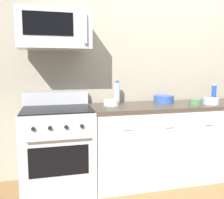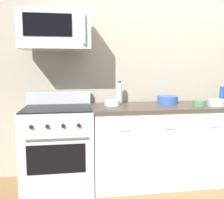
{
  "view_description": "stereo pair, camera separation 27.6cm",
  "coord_description": "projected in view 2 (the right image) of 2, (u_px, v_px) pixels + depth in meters",
  "views": [
    {
      "loc": [
        -1.49,
        -2.71,
        1.36
      ],
      "look_at": [
        -0.82,
        -0.05,
        1.01
      ],
      "focal_mm": 39.96,
      "sensor_mm": 36.0,
      "label": 1
    },
    {
      "loc": [
        -1.22,
        -2.76,
        1.36
      ],
      "look_at": [
        -0.82,
        -0.05,
        1.01
      ],
      "focal_mm": 39.96,
      "sensor_mm": 36.0,
      "label": 2
    }
  ],
  "objects": [
    {
      "name": "bowl_white_ceramic",
      "position": [
        112.0,
        102.0,
        2.9
      ],
      "size": [
        0.17,
        0.17,
        0.07
      ],
      "color": "white",
      "rests_on": "countertop_slab"
    },
    {
      "name": "ground_plane",
      "position": [
        177.0,
        179.0,
        3.06
      ],
      "size": [
        6.22,
        6.22,
        0.0
      ],
      "primitive_type": "plane",
      "color": "olive"
    },
    {
      "name": "bottle_water_clear",
      "position": [
        119.0,
        93.0,
        3.02
      ],
      "size": [
        0.06,
        0.06,
        0.28
      ],
      "color": "silver",
      "rests_on": "countertop_slab"
    },
    {
      "name": "microwave",
      "position": [
        55.0,
        31.0,
        2.68
      ],
      "size": [
        0.74,
        0.44,
        0.4
      ],
      "color": "#B7BABF"
    },
    {
      "name": "bowl_blue_mixing",
      "position": [
        167.0,
        100.0,
        3.06
      ],
      "size": [
        0.25,
        0.25,
        0.09
      ],
      "color": "#2D519E",
      "rests_on": "countertop_slab"
    },
    {
      "name": "back_wall",
      "position": [
        168.0,
        68.0,
        3.29
      ],
      "size": [
        5.19,
        0.1,
        2.7
      ],
      "primitive_type": "cube",
      "color": "#9E937F",
      "rests_on": "ground_plane"
    },
    {
      "name": "bowl_green_glaze",
      "position": [
        199.0,
        103.0,
        2.84
      ],
      "size": [
        0.14,
        0.14,
        0.07
      ],
      "color": "#477A4C",
      "rests_on": "countertop_slab"
    },
    {
      "name": "bottle_soda_blue",
      "position": [
        222.0,
        94.0,
        3.14
      ],
      "size": [
        0.06,
        0.06,
        0.23
      ],
      "color": "#1E4CA5",
      "rests_on": "countertop_slab"
    },
    {
      "name": "range_oven",
      "position": [
        58.0,
        147.0,
        2.8
      ],
      "size": [
        0.76,
        0.69,
        1.07
      ],
      "color": "#B7BABF",
      "rests_on": "ground_plane"
    },
    {
      "name": "counter_unit",
      "position": [
        179.0,
        142.0,
        3.0
      ],
      "size": [
        2.1,
        0.66,
        0.92
      ],
      "color": "white",
      "rests_on": "ground_plane"
    },
    {
      "name": "bowl_steel_prep",
      "position": [
        216.0,
        102.0,
        2.87
      ],
      "size": [
        0.19,
        0.19,
        0.08
      ],
      "color": "#B2B5BA",
      "rests_on": "countertop_slab"
    }
  ]
}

